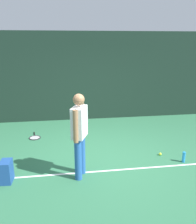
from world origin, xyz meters
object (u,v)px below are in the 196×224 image
at_px(tennis_racket, 35,137).
at_px(backpack, 6,172).
at_px(water_bottle, 184,157).
at_px(tennis_player, 79,131).
at_px(tennis_ball_near_player, 160,154).

height_order(tennis_racket, backpack, backpack).
bearing_deg(tennis_racket, water_bottle, 52.38).
distance_m(backpack, water_bottle, 3.79).
bearing_deg(water_bottle, tennis_player, -174.23).
height_order(tennis_player, backpack, tennis_player).
bearing_deg(tennis_player, water_bottle, -62.41).
height_order(backpack, tennis_ball_near_player, backpack).
relative_size(tennis_racket, tennis_ball_near_player, 9.57).
xyz_separation_m(tennis_racket, water_bottle, (3.48, -1.94, 0.11)).
xyz_separation_m(backpack, water_bottle, (3.78, 0.25, -0.09)).
xyz_separation_m(tennis_player, tennis_racket, (-1.14, 2.18, -0.95)).
relative_size(tennis_racket, water_bottle, 2.55).
bearing_deg(water_bottle, backpack, -176.29).
relative_size(backpack, tennis_ball_near_player, 6.67).
relative_size(backpack, water_bottle, 1.78).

